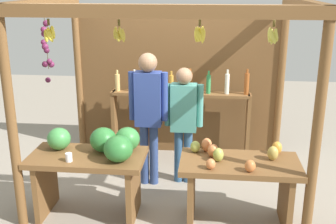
{
  "coord_description": "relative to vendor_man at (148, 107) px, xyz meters",
  "views": [
    {
      "loc": [
        0.48,
        -4.84,
        2.52
      ],
      "look_at": [
        0.0,
        -0.22,
        1.04
      ],
      "focal_mm": 44.73,
      "sensor_mm": 36.0,
      "label": 1
    }
  ],
  "objects": [
    {
      "name": "vendor_man",
      "position": [
        0.0,
        0.0,
        0.0
      ],
      "size": [
        0.48,
        0.23,
        1.69
      ],
      "rotation": [
        0.0,
        0.0,
        -0.13
      ],
      "color": "navy",
      "rests_on": "ground"
    },
    {
      "name": "fruit_counter_right",
      "position": [
        1.07,
        -0.81,
        -0.48
      ],
      "size": [
        1.24,
        0.64,
        0.87
      ],
      "color": "brown",
      "rests_on": "ground"
    },
    {
      "name": "ground_plane",
      "position": [
        0.26,
        0.0,
        -1.02
      ],
      "size": [
        12.0,
        12.0,
        0.0
      ],
      "primitive_type": "plane",
      "color": "gray",
      "rests_on": "ground"
    },
    {
      "name": "vendor_woman",
      "position": [
        0.43,
        0.1,
        -0.13
      ],
      "size": [
        0.48,
        0.2,
        1.5
      ],
      "rotation": [
        0.0,
        0.0,
        0.0
      ],
      "color": "#2F547A",
      "rests_on": "ground"
    },
    {
      "name": "market_stall",
      "position": [
        0.26,
        0.48,
        0.35
      ],
      "size": [
        3.08,
        2.29,
        2.31
      ],
      "color": "brown",
      "rests_on": "ground"
    },
    {
      "name": "fruit_counter_left",
      "position": [
        -0.46,
        -0.79,
        -0.35
      ],
      "size": [
        1.24,
        0.66,
        0.99
      ],
      "color": "brown",
      "rests_on": "ground"
    },
    {
      "name": "bottle_shelf_unit",
      "position": [
        0.33,
        0.82,
        -0.21
      ],
      "size": [
        1.97,
        0.22,
        1.35
      ],
      "color": "brown",
      "rests_on": "ground"
    }
  ]
}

